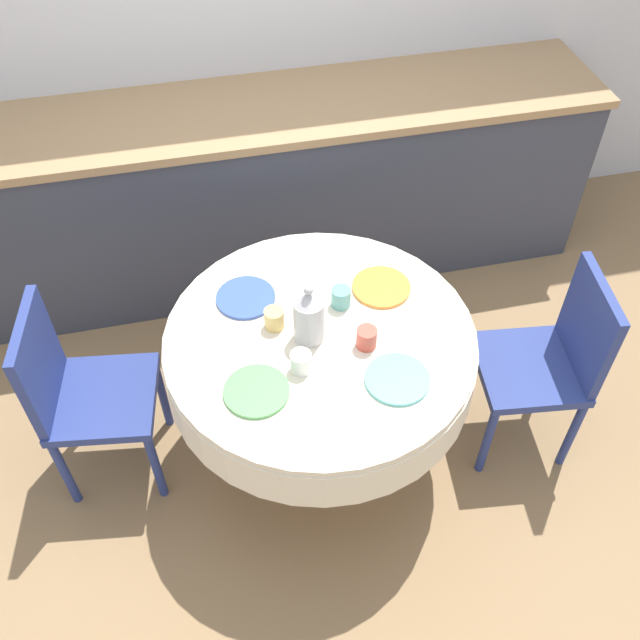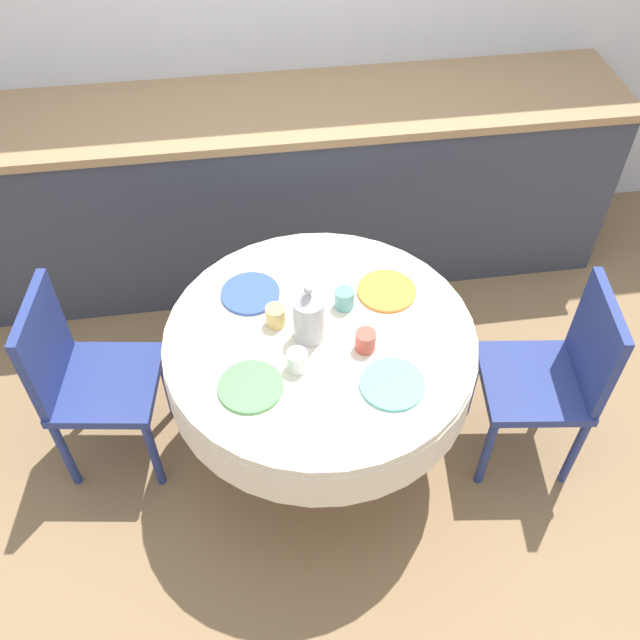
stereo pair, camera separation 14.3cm
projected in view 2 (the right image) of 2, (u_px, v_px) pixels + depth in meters
name	position (u px, v px, depth m)	size (l,w,h in m)	color
ground_plane	(320.00, 446.00, 3.11)	(12.00, 12.00, 0.00)	#8E704C
kitchen_counter	(286.00, 189.00, 3.58)	(3.24, 0.64, 0.95)	#383D4C
dining_table	(320.00, 358.00, 2.67)	(1.15, 1.15, 0.73)	olive
chair_left	(555.00, 373.00, 2.76)	(0.45, 0.45, 0.88)	navy
chair_right	(84.00, 375.00, 2.75)	(0.45, 0.45, 0.88)	navy
plate_near_left	(251.00, 387.00, 2.41)	(0.22, 0.22, 0.01)	#5BA85B
cup_near_left	(297.00, 361.00, 2.44)	(0.07, 0.07, 0.08)	white
plate_near_right	(392.00, 384.00, 2.41)	(0.22, 0.22, 0.01)	#60BCB7
cup_near_right	(365.00, 341.00, 2.50)	(0.07, 0.07, 0.08)	#CC4C3D
plate_far_left	(250.00, 293.00, 2.71)	(0.22, 0.22, 0.01)	#3856AD
cup_far_left	(276.00, 316.00, 2.58)	(0.07, 0.07, 0.08)	#DBB766
plate_far_right	(387.00, 291.00, 2.72)	(0.22, 0.22, 0.01)	orange
cup_far_right	(344.00, 299.00, 2.64)	(0.07, 0.07, 0.08)	#5BA39E
coffee_carafe	(309.00, 316.00, 2.49)	(0.11, 0.11, 0.25)	#B2B2B7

